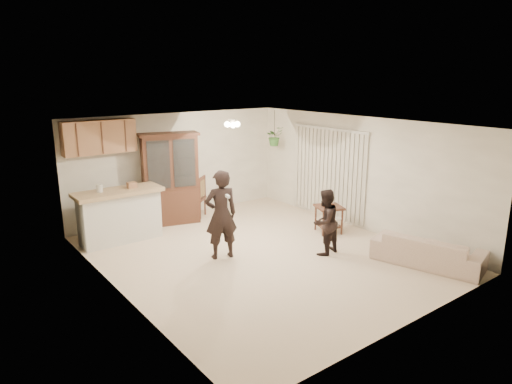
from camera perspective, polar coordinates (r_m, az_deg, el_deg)
floor at (r=8.88m, az=0.59°, el=-7.79°), size 6.50×6.50×0.00m
ceiling at (r=8.26m, az=0.63°, el=8.48°), size 5.50×6.50×0.02m
wall_back at (r=11.16m, az=-9.70°, el=3.35°), size 5.50×0.02×2.50m
wall_front at (r=6.35m, az=19.00°, el=-5.75°), size 5.50×0.02×2.50m
wall_left at (r=7.19m, az=-16.99°, el=-3.25°), size 0.02×6.50×2.50m
wall_right at (r=10.36m, az=12.72°, el=2.34°), size 0.02×6.50×2.50m
breakfast_bar at (r=9.82m, az=-16.63°, el=-3.11°), size 1.60×0.55×1.00m
bar_top at (r=9.67m, az=-16.86°, el=0.00°), size 1.75×0.70×0.08m
upper_cabinets at (r=10.14m, az=-19.02°, el=6.53°), size 1.50×0.34×0.70m
vertical_blinds at (r=10.94m, az=8.95°, el=2.35°), size 0.06×2.30×2.10m
ceiling_fixture at (r=9.35m, az=-2.96°, el=8.54°), size 0.36×0.36×0.20m
hanging_plant at (r=11.63m, az=2.32°, el=6.97°), size 0.43×0.37×0.48m
plant_cord at (r=11.59m, az=2.33°, el=8.56°), size 0.01×0.01×0.65m
sofa at (r=8.85m, az=20.72°, el=-6.29°), size 1.22×2.00×0.73m
adult at (r=8.46m, az=-4.39°, el=-2.49°), size 0.75×0.59×1.80m
child at (r=8.78m, az=8.61°, el=-3.52°), size 0.73×0.61×1.35m
china_hutch at (r=10.62m, az=-10.65°, el=1.57°), size 1.42×0.84×2.10m
side_table at (r=10.10m, az=9.07°, el=-3.32°), size 0.71×0.71×0.66m
chair_bar at (r=10.79m, az=-11.74°, el=-2.26°), size 0.54×0.54×1.12m
chair_hutch_left at (r=11.09m, az=-8.78°, el=-1.81°), size 0.59×0.59×1.03m
chair_hutch_right at (r=11.19m, az=-7.60°, el=-1.64°), size 0.63×0.63×1.01m
controller_adult at (r=7.99m, az=-3.57°, el=-0.53°), size 0.08×0.15×0.05m
controller_child at (r=8.59m, az=10.26°, el=-3.24°), size 0.05×0.11×0.03m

